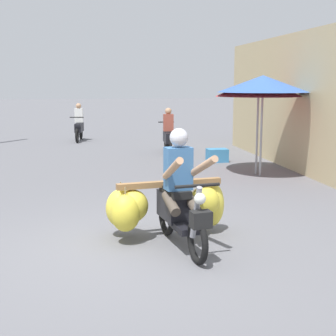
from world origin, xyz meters
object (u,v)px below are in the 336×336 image
Objects in this scene: motorbike_main_loaded at (165,203)px; motorbike_distant_ahead_right at (79,126)px; motorbike_distant_ahead_left at (168,135)px; market_umbrella_near_shop at (263,84)px; produce_crate at (217,155)px; market_umbrella_further_along at (259,87)px.

motorbike_main_loaded reaches higher than motorbike_distant_ahead_right.
motorbike_distant_ahead_right is at bearing 126.18° from motorbike_distant_ahead_left.
market_umbrella_near_shop reaches higher than motorbike_distant_ahead_right.
motorbike_main_loaded is 8.42m from motorbike_distant_ahead_left.
motorbike_distant_ahead_left is 0.70× the size of market_umbrella_near_shop.
motorbike_distant_ahead_right is 0.70× the size of market_umbrella_near_shop.
motorbike_distant_ahead_left and motorbike_distant_ahead_right have the same top height.
motorbike_main_loaded is 3.23× the size of produce_crate.
market_umbrella_further_along is 2.69m from produce_crate.
motorbike_distant_ahead_right is at bearing 119.03° from market_umbrella_near_shop.
motorbike_distant_ahead_left is 0.71× the size of market_umbrella_further_along.
market_umbrella_further_along is at bearing 57.22° from motorbike_main_loaded.
market_umbrella_further_along is (2.95, 4.58, 1.52)m from motorbike_main_loaded.
motorbike_distant_ahead_left is at bearing 119.95° from produce_crate.
produce_crate is (1.06, -1.84, -0.39)m from motorbike_distant_ahead_left.
motorbike_distant_ahead_left is at bearing -53.82° from motorbike_distant_ahead_right.
motorbike_distant_ahead_left is at bearing 112.16° from market_umbrella_further_along.
market_umbrella_further_along is at bearing 93.90° from market_umbrella_near_shop.
market_umbrella_further_along is 4.08× the size of produce_crate.
produce_crate is (-0.45, 1.88, -1.88)m from market_umbrella_further_along.
motorbike_distant_ahead_left is 4.65m from motorbike_distant_ahead_right.
market_umbrella_further_along is at bearing -60.32° from motorbike_distant_ahead_right.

